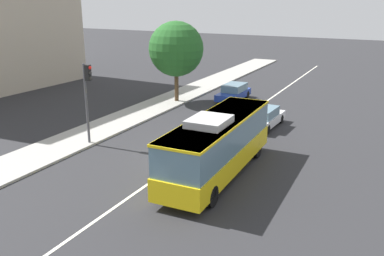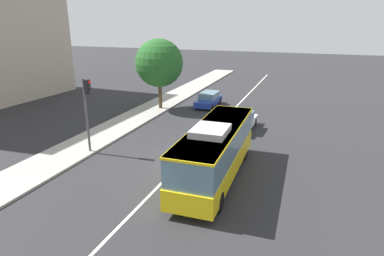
# 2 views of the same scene
# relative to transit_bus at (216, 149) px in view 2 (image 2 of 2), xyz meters

# --- Properties ---
(ground_plane) EXTENTS (160.00, 160.00, 0.00)m
(ground_plane) POSITION_rel_transit_bus_xyz_m (2.12, 2.65, -1.81)
(ground_plane) COLOR #28282B
(sidewalk_kerb) EXTENTS (80.00, 3.42, 0.14)m
(sidewalk_kerb) POSITION_rel_transit_bus_xyz_m (2.12, 10.59, -1.74)
(sidewalk_kerb) COLOR #9E9B93
(sidewalk_kerb) RESTS_ON ground_plane
(lane_centre_line) EXTENTS (76.00, 0.16, 0.01)m
(lane_centre_line) POSITION_rel_transit_bus_xyz_m (2.12, 2.65, -1.80)
(lane_centre_line) COLOR silver
(lane_centre_line) RESTS_ON ground_plane
(transit_bus) EXTENTS (10.05, 2.73, 3.46)m
(transit_bus) POSITION_rel_transit_bus_xyz_m (0.00, 0.00, 0.00)
(transit_bus) COLOR yellow
(transit_bus) RESTS_ON ground_plane
(sedan_white) EXTENTS (4.57, 1.97, 1.46)m
(sedan_white) POSITION_rel_transit_bus_xyz_m (9.46, 0.49, -1.09)
(sedan_white) COLOR white
(sedan_white) RESTS_ON ground_plane
(sedan_blue) EXTENTS (4.52, 1.86, 1.46)m
(sedan_blue) POSITION_rel_transit_bus_xyz_m (16.32, 5.53, -1.09)
(sedan_blue) COLOR #1E3899
(sedan_blue) RESTS_ON ground_plane
(traffic_light_near_corner) EXTENTS (0.34, 0.62, 5.20)m
(traffic_light_near_corner) POSITION_rel_transit_bus_xyz_m (0.77, 9.14, 1.75)
(traffic_light_near_corner) COLOR #47474C
(traffic_light_near_corner) RESTS_ON ground_plane
(street_tree_kerbside_left) EXTENTS (4.77, 4.77, 7.13)m
(street_tree_kerbside_left) POSITION_rel_transit_bus_xyz_m (13.25, 9.78, 2.92)
(street_tree_kerbside_left) COLOR #4C3823
(street_tree_kerbside_left) RESTS_ON ground_plane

